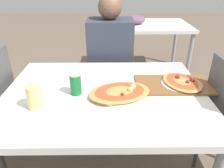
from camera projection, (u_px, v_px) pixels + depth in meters
dining_table at (105, 101)px, 1.35m from camera, size 1.21×0.94×0.73m
chair_far_seated at (110, 69)px, 2.12m from camera, size 0.40×0.40×0.94m
person_seated at (110, 54)px, 1.93m from camera, size 0.39×0.29×1.22m
pizza_main at (120, 93)px, 1.27m from camera, size 0.42×0.35×0.06m
soda_can at (76, 84)px, 1.27m from camera, size 0.07×0.07×0.12m
drink_glass at (34, 97)px, 1.13m from camera, size 0.08×0.08×0.13m
serving_tray at (174, 84)px, 1.39m from camera, size 0.48×0.27×0.01m
pizza_second at (182, 83)px, 1.38m from camera, size 0.29×0.34×0.05m
background_table at (146, 28)px, 3.01m from camera, size 1.10×0.80×0.85m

